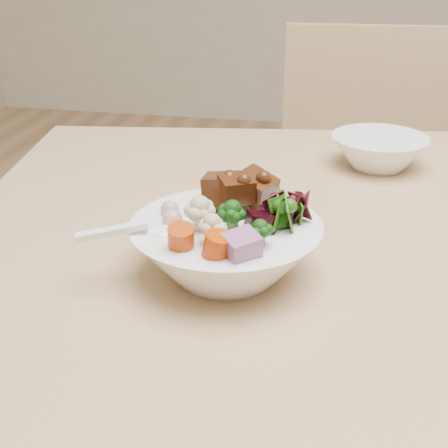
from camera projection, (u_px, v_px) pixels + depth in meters
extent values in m
cylinder|color=tan|center=(102.00, 313.00, 1.29)|extent=(0.06, 0.06, 0.68)
cube|color=tan|center=(362.00, 235.00, 1.42)|extent=(0.42, 0.42, 0.04)
cube|color=tan|center=(366.00, 120.00, 1.49)|extent=(0.40, 0.05, 0.44)
cylinder|color=tan|center=(280.00, 353.00, 1.39)|extent=(0.03, 0.03, 0.41)
cylinder|color=tan|center=(436.00, 366.00, 1.35)|extent=(0.03, 0.03, 0.41)
cylinder|color=tan|center=(287.00, 277.00, 1.69)|extent=(0.03, 0.03, 0.41)
cylinder|color=tan|center=(415.00, 286.00, 1.65)|extent=(0.03, 0.03, 0.41)
sphere|color=#093208|center=(232.00, 221.00, 0.64)|extent=(0.03, 0.03, 0.03)
sphere|color=#C1B792|center=(200.00, 218.00, 0.65)|extent=(0.04, 0.04, 0.04)
cube|color=black|center=(276.00, 217.00, 0.66)|extent=(0.04, 0.04, 0.02)
cube|color=#905782|center=(242.00, 248.00, 0.60)|extent=(0.04, 0.05, 0.04)
cylinder|color=#B13604|center=(181.00, 240.00, 0.61)|extent=(0.03, 0.03, 0.03)
sphere|color=tan|center=(172.00, 219.00, 0.66)|extent=(0.02, 0.02, 0.02)
ellipsoid|color=white|center=(161.00, 233.00, 0.65)|extent=(0.05, 0.04, 0.01)
cube|color=white|center=(112.00, 231.00, 0.64)|extent=(0.08, 0.03, 0.02)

